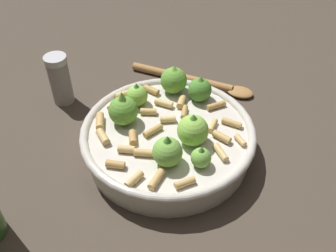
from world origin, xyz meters
name	(u,v)px	position (x,y,z in m)	size (l,w,h in m)	color
ground_plane	(168,151)	(0.00, 0.00, 0.00)	(2.40, 2.40, 0.00)	#42382D
cooking_pan	(168,135)	(0.00, 0.00, 0.03)	(0.28, 0.28, 0.11)	beige
pepper_shaker	(60,79)	(0.00, -0.24, 0.05)	(0.04, 0.04, 0.10)	gray
wooden_spoon	(198,81)	(-0.19, -0.05, 0.01)	(0.08, 0.26, 0.02)	#9E703D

